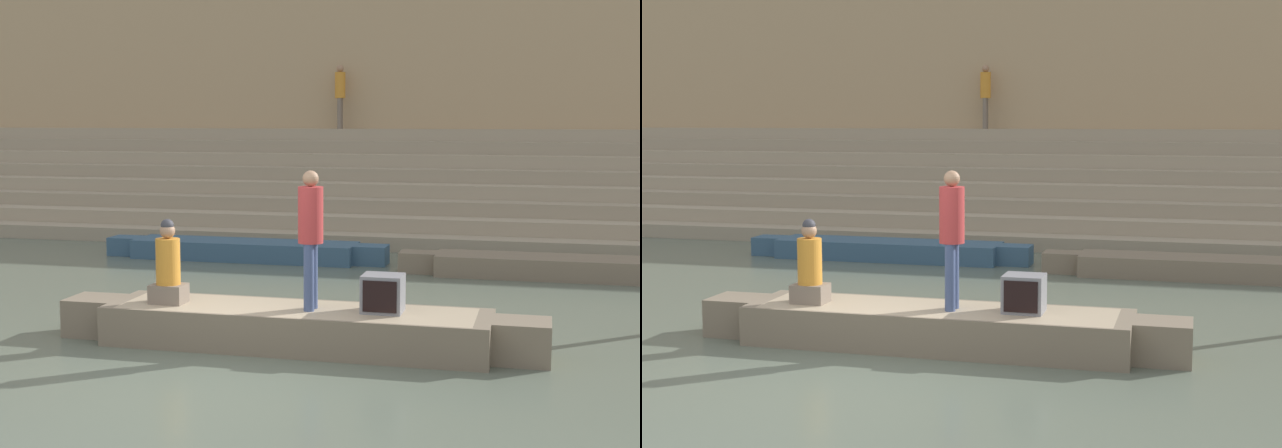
% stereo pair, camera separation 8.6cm
% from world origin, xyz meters
% --- Properties ---
extents(ground_plane, '(120.00, 120.00, 0.00)m').
position_xyz_m(ground_plane, '(0.00, 0.00, 0.00)').
color(ground_plane, '#566051').
extents(ghat_steps, '(36.00, 5.97, 2.51)m').
position_xyz_m(ghat_steps, '(0.00, 13.33, 0.89)').
color(ghat_steps, gray).
rests_on(ghat_steps, ground).
extents(back_wall, '(34.20, 1.28, 8.35)m').
position_xyz_m(back_wall, '(0.00, 16.04, 4.15)').
color(back_wall, tan).
rests_on(back_wall, ground).
extents(rowboat_main, '(6.08, 1.27, 0.49)m').
position_xyz_m(rowboat_main, '(0.54, 1.51, 0.26)').
color(rowboat_main, '#756651').
rests_on(rowboat_main, ground).
extents(person_standing, '(0.31, 0.31, 1.69)m').
position_xyz_m(person_standing, '(0.74, 1.48, 1.47)').
color(person_standing, '#3D4C75').
rests_on(person_standing, rowboat_main).
extents(person_rowing, '(0.43, 0.34, 1.06)m').
position_xyz_m(person_rowing, '(-1.09, 1.42, 0.92)').
color(person_rowing, '#756656').
rests_on(person_rowing, rowboat_main).
extents(tv_set, '(0.49, 0.43, 0.45)m').
position_xyz_m(tv_set, '(1.62, 1.55, 0.71)').
color(tv_set, slate).
rests_on(tv_set, rowboat_main).
extents(moored_boat_shore, '(6.15, 1.01, 0.37)m').
position_xyz_m(moored_boat_shore, '(3.99, 7.23, 0.20)').
color(moored_boat_shore, '#756651').
rests_on(moored_boat_shore, ground).
extents(moored_boat_distant, '(5.76, 1.01, 0.37)m').
position_xyz_m(moored_boat_distant, '(-2.31, 7.83, 0.20)').
color(moored_boat_distant, '#33516B').
rests_on(moored_boat_distant, ground).
extents(person_on_steps, '(0.29, 0.29, 1.73)m').
position_xyz_m(person_on_steps, '(-2.03, 15.07, 3.52)').
color(person_on_steps, '#756656').
rests_on(person_on_steps, ghat_steps).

